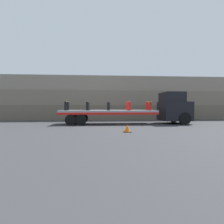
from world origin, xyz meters
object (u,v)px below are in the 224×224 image
(fire_hydrant_black_near_0, at_px, (66,106))
(traffic_cone, at_px, (127,128))
(fire_hydrant_red_far_3, at_px, (128,106))
(fire_hydrant_red_far_4, at_px, (147,106))
(fire_hydrant_black_far_0, at_px, (68,106))
(fire_hydrant_red_near_3, at_px, (130,106))
(fire_hydrant_black_near_1, at_px, (87,106))
(fire_hydrant_black_far_2, at_px, (108,106))
(flatbed_trailer, at_px, (102,113))
(fire_hydrant_black_near_2, at_px, (109,106))
(fire_hydrant_black_far_1, at_px, (88,106))
(fire_hydrant_red_near_4, at_px, (150,106))
(truck_cab, at_px, (175,108))

(fire_hydrant_black_near_0, distance_m, traffic_cone, 7.04)
(fire_hydrant_red_far_3, height_order, fire_hydrant_red_far_4, same)
(fire_hydrant_black_far_0, distance_m, fire_hydrant_red_near_3, 5.94)
(fire_hydrant_black_far_0, height_order, fire_hydrant_black_near_1, same)
(fire_hydrant_black_near_1, bearing_deg, fire_hydrant_black_far_2, 28.80)
(flatbed_trailer, height_order, fire_hydrant_black_near_2, fire_hydrant_black_near_2)
(flatbed_trailer, relative_size, fire_hydrant_black_near_0, 10.94)
(fire_hydrant_black_far_1, xyz_separation_m, fire_hydrant_red_far_3, (3.89, 0.00, 0.00))
(fire_hydrant_black_near_2, xyz_separation_m, fire_hydrant_red_far_4, (3.89, 1.07, 0.00))
(fire_hydrant_red_far_3, relative_size, fire_hydrant_red_far_4, 1.00)
(fire_hydrant_red_near_3, xyz_separation_m, traffic_cone, (-1.01, -4.91, -1.47))
(flatbed_trailer, height_order, fire_hydrant_black_far_0, fire_hydrant_black_far_0)
(fire_hydrant_red_far_3, bearing_deg, fire_hydrant_black_far_0, 180.00)
(fire_hydrant_black_near_2, bearing_deg, fire_hydrant_red_far_4, 15.37)
(fire_hydrant_black_far_1, xyz_separation_m, fire_hydrant_red_far_4, (5.84, 0.00, 0.00))
(flatbed_trailer, xyz_separation_m, fire_hydrant_red_near_4, (4.50, -0.53, 0.65))
(truck_cab, bearing_deg, fire_hydrant_black_far_2, 175.29)
(flatbed_trailer, distance_m, fire_hydrant_black_far_2, 1.04)
(truck_cab, bearing_deg, flatbed_trailer, 180.00)
(fire_hydrant_black_far_1, height_order, traffic_cone, fire_hydrant_black_far_1)
(fire_hydrant_red_far_3, distance_m, fire_hydrant_red_far_4, 1.95)
(fire_hydrant_black_near_0, bearing_deg, fire_hydrant_red_far_4, 7.83)
(fire_hydrant_black_far_1, bearing_deg, fire_hydrant_red_near_4, -10.39)
(fire_hydrant_black_far_0, height_order, fire_hydrant_black_far_1, same)
(fire_hydrant_black_near_1, relative_size, fire_hydrant_black_far_1, 1.00)
(fire_hydrant_black_near_0, xyz_separation_m, fire_hydrant_black_far_2, (3.89, 1.07, 0.00))
(fire_hydrant_black_near_0, height_order, fire_hydrant_black_near_1, same)
(truck_cab, bearing_deg, fire_hydrant_red_near_4, -168.38)
(fire_hydrant_black_near_0, height_order, fire_hydrant_red_far_3, same)
(fire_hydrant_black_near_2, bearing_deg, truck_cab, 4.71)
(fire_hydrant_red_near_4, bearing_deg, fire_hydrant_red_far_3, 151.20)
(fire_hydrant_black_far_1, bearing_deg, traffic_cone, -64.28)
(flatbed_trailer, relative_size, traffic_cone, 17.68)
(fire_hydrant_black_far_2, relative_size, fire_hydrant_red_far_4, 1.00)
(flatbed_trailer, distance_m, fire_hydrant_black_far_0, 3.39)
(fire_hydrant_red_far_3, bearing_deg, fire_hydrant_red_near_4, -28.80)
(fire_hydrant_black_near_1, height_order, fire_hydrant_red_near_4, same)
(traffic_cone, bearing_deg, fire_hydrant_black_far_1, 115.72)
(truck_cab, relative_size, traffic_cone, 5.95)
(fire_hydrant_red_near_3, bearing_deg, fire_hydrant_black_far_2, 151.20)
(truck_cab, bearing_deg, fire_hydrant_black_near_2, -175.29)
(flatbed_trailer, relative_size, fire_hydrant_black_near_2, 10.94)
(traffic_cone, bearing_deg, fire_hydrant_red_far_4, 63.69)
(flatbed_trailer, xyz_separation_m, fire_hydrant_black_far_2, (0.60, 0.53, 0.65))
(fire_hydrant_black_near_1, height_order, fire_hydrant_red_far_4, same)
(truck_cab, bearing_deg, traffic_cone, -135.59)
(fire_hydrant_black_near_0, bearing_deg, traffic_cone, -45.49)
(fire_hydrant_red_near_4, xyz_separation_m, fire_hydrant_red_far_4, (0.00, 1.07, 0.00))
(fire_hydrant_black_near_0, relative_size, fire_hydrant_black_near_2, 1.00)
(fire_hydrant_black_near_1, relative_size, fire_hydrant_red_far_4, 1.00)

